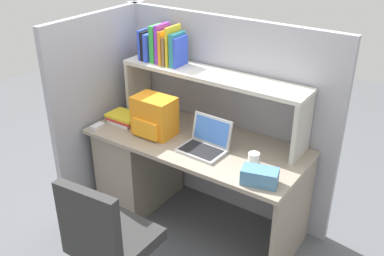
{
  "coord_description": "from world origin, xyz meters",
  "views": [
    {
      "loc": [
        1.55,
        -2.31,
        2.24
      ],
      "look_at": [
        0.0,
        -0.05,
        0.85
      ],
      "focal_mm": 41.2,
      "sensor_mm": 36.0,
      "label": 1
    }
  ],
  "objects_px": {
    "tissue_box": "(260,176)",
    "backpack": "(154,117)",
    "office_chair": "(110,253)",
    "paper_cup": "(254,159)",
    "computer_mouse": "(98,126)",
    "laptop": "(205,143)"
  },
  "relations": [
    {
      "from": "tissue_box",
      "to": "backpack",
      "type": "bearing_deg",
      "value": 155.66
    },
    {
      "from": "backpack",
      "to": "office_chair",
      "type": "relative_size",
      "value": 0.32
    },
    {
      "from": "paper_cup",
      "to": "tissue_box",
      "type": "relative_size",
      "value": 0.38
    },
    {
      "from": "computer_mouse",
      "to": "tissue_box",
      "type": "distance_m",
      "value": 1.35
    },
    {
      "from": "backpack",
      "to": "tissue_box",
      "type": "bearing_deg",
      "value": -9.08
    },
    {
      "from": "laptop",
      "to": "paper_cup",
      "type": "relative_size",
      "value": 3.88
    },
    {
      "from": "laptop",
      "to": "backpack",
      "type": "height_order",
      "value": "backpack"
    },
    {
      "from": "computer_mouse",
      "to": "paper_cup",
      "type": "distance_m",
      "value": 1.23
    },
    {
      "from": "backpack",
      "to": "computer_mouse",
      "type": "bearing_deg",
      "value": -156.66
    },
    {
      "from": "laptop",
      "to": "tissue_box",
      "type": "xyz_separation_m",
      "value": [
        0.5,
        -0.16,
        -0.0
      ]
    },
    {
      "from": "computer_mouse",
      "to": "office_chair",
      "type": "bearing_deg",
      "value": -44.49
    },
    {
      "from": "paper_cup",
      "to": "laptop",
      "type": "bearing_deg",
      "value": -177.49
    },
    {
      "from": "tissue_box",
      "to": "paper_cup",
      "type": "bearing_deg",
      "value": 111.21
    },
    {
      "from": "backpack",
      "to": "paper_cup",
      "type": "height_order",
      "value": "backpack"
    },
    {
      "from": "backpack",
      "to": "tissue_box",
      "type": "distance_m",
      "value": 0.95
    },
    {
      "from": "computer_mouse",
      "to": "office_chair",
      "type": "distance_m",
      "value": 1.06
    },
    {
      "from": "laptop",
      "to": "computer_mouse",
      "type": "height_order",
      "value": "laptop"
    },
    {
      "from": "tissue_box",
      "to": "office_chair",
      "type": "bearing_deg",
      "value": -145.98
    },
    {
      "from": "computer_mouse",
      "to": "tissue_box",
      "type": "height_order",
      "value": "tissue_box"
    },
    {
      "from": "paper_cup",
      "to": "backpack",
      "type": "bearing_deg",
      "value": -178.01
    },
    {
      "from": "laptop",
      "to": "office_chair",
      "type": "height_order",
      "value": "laptop"
    },
    {
      "from": "paper_cup",
      "to": "tissue_box",
      "type": "height_order",
      "value": "tissue_box"
    }
  ]
}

